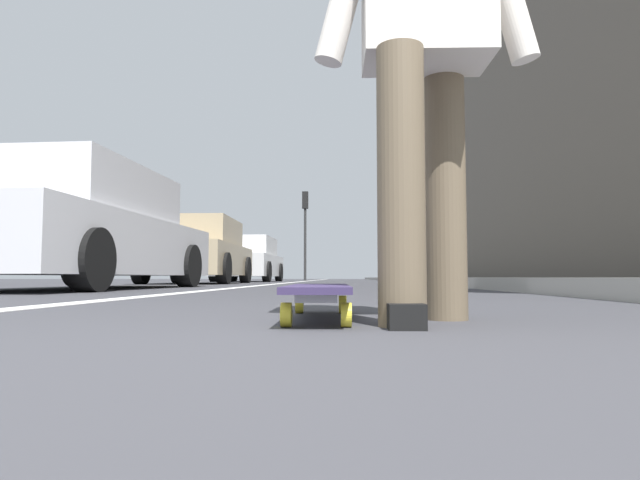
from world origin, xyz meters
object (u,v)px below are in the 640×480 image
object	(u,v)px
parked_car_near	(83,232)
parked_car_far	(249,260)
traffic_light	(305,219)
skater_person	(425,28)
parked_car_mid	(198,252)
skateboard	(319,291)

from	to	relation	value
parked_car_near	parked_car_far	bearing A→B (deg)	0.11
parked_car_near	traffic_light	world-z (taller)	traffic_light
skater_person	parked_car_mid	size ratio (longest dim) A/B	0.39
skater_person	parked_car_near	size ratio (longest dim) A/B	0.36
skateboard	parked_car_mid	distance (m)	11.16
parked_car_near	skater_person	bearing A→B (deg)	-144.10
parked_car_mid	parked_car_near	bearing A→B (deg)	-178.11
skateboard	skater_person	distance (m)	0.92
skateboard	parked_car_near	size ratio (longest dim) A/B	0.18
parked_car_mid	traffic_light	size ratio (longest dim) A/B	1.00
parked_car_mid	traffic_light	xyz separation A→B (m)	(12.92, -1.54, 2.17)
skateboard	parked_car_mid	xyz separation A→B (m)	(10.64, 3.32, 0.63)
skateboard	traffic_light	size ratio (longest dim) A/B	0.20
parked_car_far	traffic_light	world-z (taller)	traffic_light
skater_person	traffic_light	distance (m)	23.88
parked_car_mid	parked_car_far	size ratio (longest dim) A/B	0.97
traffic_light	skateboard	bearing A→B (deg)	-175.68
traffic_light	parked_car_near	bearing A→B (deg)	175.93
skateboard	parked_car_mid	size ratio (longest dim) A/B	0.20
parked_car_near	parked_car_mid	world-z (taller)	parked_car_mid
parked_car_far	traffic_light	xyz separation A→B (m)	(7.27, -1.37, 2.18)
parked_car_near	skateboard	bearing A→B (deg)	-146.07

